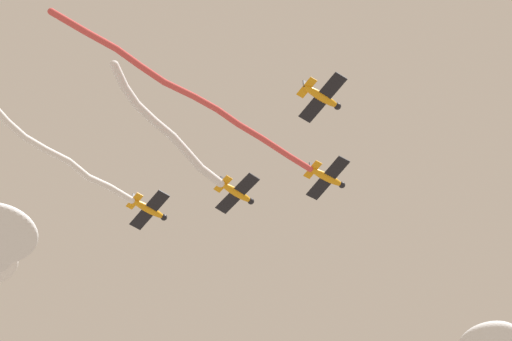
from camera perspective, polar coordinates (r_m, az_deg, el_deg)
name	(u,v)px	position (r m, az deg, el deg)	size (l,w,h in m)	color
airplane_lead	(327,177)	(75.20, 5.58, -0.54)	(6.08, 4.63, 1.50)	orange
smoke_trail_lead	(193,97)	(68.54, -4.96, 5.76)	(10.95, 27.87, 2.85)	#DB4C4C
airplane_left_wing	(237,193)	(76.13, -1.50, -1.75)	(6.03, 4.64, 1.50)	orange
smoke_trail_left_wing	(165,129)	(73.04, -7.12, 3.23)	(9.85, 14.08, 3.20)	white
airplane_right_wing	(322,97)	(69.97, 5.18, 5.73)	(6.07, 4.64, 1.50)	orange
airplane_slot	(149,209)	(77.98, -8.33, -3.02)	(6.04, 4.64, 1.50)	orange
smoke_trail_slot	(52,150)	(74.13, -15.63, 1.58)	(11.02, 17.39, 2.32)	white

